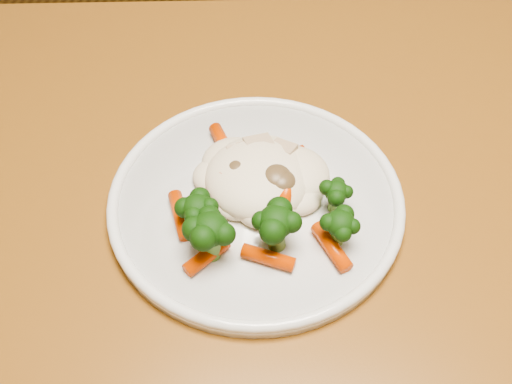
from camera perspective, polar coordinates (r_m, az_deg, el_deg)
dining_table at (r=0.61m, az=-0.73°, el=-12.22°), size 1.25×0.94×0.75m
plate at (r=0.55m, az=-0.00°, el=-0.95°), size 0.25×0.25×0.01m
meal at (r=0.53m, az=0.26°, el=0.03°), size 0.16×0.17×0.04m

